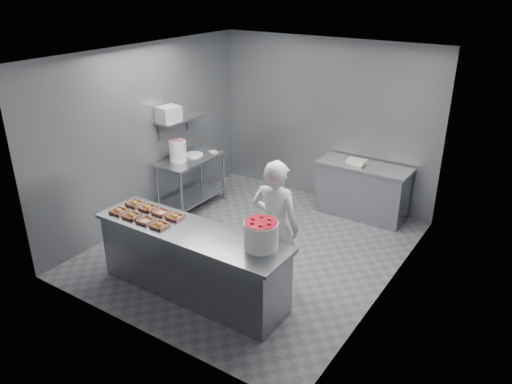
% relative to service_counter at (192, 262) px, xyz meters
% --- Properties ---
extents(floor, '(4.50, 4.50, 0.00)m').
position_rel_service_counter_xyz_m(floor, '(0.00, 1.35, -0.45)').
color(floor, '#4C4C51').
rests_on(floor, ground).
extents(ceiling, '(4.50, 4.50, 0.00)m').
position_rel_service_counter_xyz_m(ceiling, '(0.00, 1.35, 2.35)').
color(ceiling, white).
rests_on(ceiling, wall_back).
extents(wall_back, '(4.00, 0.04, 2.80)m').
position_rel_service_counter_xyz_m(wall_back, '(0.00, 3.60, 0.95)').
color(wall_back, slate).
rests_on(wall_back, ground).
extents(wall_left, '(0.04, 4.50, 2.80)m').
position_rel_service_counter_xyz_m(wall_left, '(-2.00, 1.35, 0.95)').
color(wall_left, slate).
rests_on(wall_left, ground).
extents(wall_right, '(0.04, 4.50, 2.80)m').
position_rel_service_counter_xyz_m(wall_right, '(2.00, 1.35, 0.95)').
color(wall_right, slate).
rests_on(wall_right, ground).
extents(service_counter, '(2.60, 0.70, 0.90)m').
position_rel_service_counter_xyz_m(service_counter, '(0.00, 0.00, 0.00)').
color(service_counter, slate).
rests_on(service_counter, ground).
extents(prep_table, '(0.60, 1.20, 0.90)m').
position_rel_service_counter_xyz_m(prep_table, '(-1.65, 1.95, 0.14)').
color(prep_table, slate).
rests_on(prep_table, ground).
extents(back_counter, '(1.50, 0.60, 0.90)m').
position_rel_service_counter_xyz_m(back_counter, '(0.90, 3.25, -0.00)').
color(back_counter, slate).
rests_on(back_counter, ground).
extents(wall_shelf, '(0.35, 0.90, 0.03)m').
position_rel_service_counter_xyz_m(wall_shelf, '(-1.82, 1.95, 1.10)').
color(wall_shelf, slate).
rests_on(wall_shelf, wall_left).
extents(tray_0, '(0.19, 0.18, 0.06)m').
position_rel_service_counter_xyz_m(tray_0, '(-1.09, -0.14, 0.47)').
color(tray_0, tan).
rests_on(tray_0, service_counter).
extents(tray_1, '(0.19, 0.18, 0.06)m').
position_rel_service_counter_xyz_m(tray_1, '(-0.85, -0.14, 0.47)').
color(tray_1, tan).
rests_on(tray_1, service_counter).
extents(tray_2, '(0.19, 0.18, 0.04)m').
position_rel_service_counter_xyz_m(tray_2, '(-0.61, -0.14, 0.47)').
color(tray_2, tan).
rests_on(tray_2, service_counter).
extents(tray_3, '(0.19, 0.18, 0.06)m').
position_rel_service_counter_xyz_m(tray_3, '(-0.37, -0.14, 0.47)').
color(tray_3, tan).
rests_on(tray_3, service_counter).
extents(tray_4, '(0.19, 0.18, 0.06)m').
position_rel_service_counter_xyz_m(tray_4, '(-1.09, 0.14, 0.47)').
color(tray_4, tan).
rests_on(tray_4, service_counter).
extents(tray_5, '(0.19, 0.18, 0.06)m').
position_rel_service_counter_xyz_m(tray_5, '(-0.85, 0.14, 0.47)').
color(tray_5, tan).
rests_on(tray_5, service_counter).
extents(tray_6, '(0.19, 0.18, 0.04)m').
position_rel_service_counter_xyz_m(tray_6, '(-0.61, 0.14, 0.47)').
color(tray_6, tan).
rests_on(tray_6, service_counter).
extents(tray_7, '(0.19, 0.18, 0.06)m').
position_rel_service_counter_xyz_m(tray_7, '(-0.37, 0.14, 0.47)').
color(tray_7, tan).
rests_on(tray_7, service_counter).
extents(worker, '(0.67, 0.47, 1.74)m').
position_rel_service_counter_xyz_m(worker, '(0.77, 0.70, 0.42)').
color(worker, silver).
rests_on(worker, ground).
extents(strawberry_tub, '(0.39, 0.39, 0.33)m').
position_rel_service_counter_xyz_m(strawberry_tub, '(0.93, 0.12, 0.62)').
color(strawberry_tub, white).
rests_on(strawberry_tub, service_counter).
extents(glaze_bucket, '(0.29, 0.27, 0.42)m').
position_rel_service_counter_xyz_m(glaze_bucket, '(-1.73, 1.74, 0.63)').
color(glaze_bucket, white).
rests_on(glaze_bucket, prep_table).
extents(bucket_lid, '(0.39, 0.39, 0.02)m').
position_rel_service_counter_xyz_m(bucket_lid, '(-1.70, 2.08, 0.46)').
color(bucket_lid, white).
rests_on(bucket_lid, prep_table).
extents(rag, '(0.17, 0.16, 0.02)m').
position_rel_service_counter_xyz_m(rag, '(-1.51, 2.39, 0.46)').
color(rag, '#CCB28C').
rests_on(rag, prep_table).
extents(appliance, '(0.35, 0.38, 0.25)m').
position_rel_service_counter_xyz_m(appliance, '(-1.82, 1.68, 1.24)').
color(appliance, gray).
rests_on(appliance, wall_shelf).
extents(paper_stack, '(0.32, 0.25, 0.06)m').
position_rel_service_counter_xyz_m(paper_stack, '(0.76, 3.25, 0.48)').
color(paper_stack, silver).
rests_on(paper_stack, back_counter).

